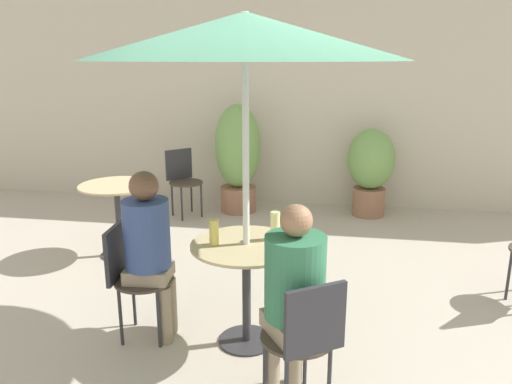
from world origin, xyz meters
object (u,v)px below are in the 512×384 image
Objects in this scene: cafe_table_near at (246,267)px; cafe_table_far at (117,202)px; beer_glass_0 at (275,226)px; potted_plant_1 at (371,167)px; potted_plant_0 at (238,155)px; umbrella at (245,37)px; bistro_chair_3 at (183,176)px; seated_person_1 at (294,288)px; bistro_chair_0 at (131,270)px; beer_glass_1 at (214,232)px; bistro_chair_1 at (305,334)px; seated_person_0 at (149,242)px.

cafe_table_near is 2.06m from cafe_table_far.
potted_plant_1 reaches higher than beer_glass_0.
cafe_table_near is 3.84× the size of beer_glass_0.
beer_glass_0 is 0.14× the size of potted_plant_0.
umbrella is (0.66, -3.01, 1.31)m from potted_plant_0.
umbrella is at bearing -90.00° from cafe_table_near.
seated_person_1 reaches higher than bistro_chair_3.
beer_glass_1 is (0.60, -0.00, 0.32)m from bistro_chair_0.
cafe_table_near is 0.81m from bistro_chair_1.
cafe_table_far is 2.55m from umbrella.
cafe_table_near is 0.62× the size of seated_person_0.
bistro_chair_1 is 0.37× the size of umbrella.
potted_plant_1 is (0.62, 3.67, -0.08)m from seated_person_1.
bistro_chair_1 is (0.45, -0.68, -0.06)m from cafe_table_near.
bistro_chair_0 reaches higher than cafe_table_far.
cafe_table_near is 0.69m from seated_person_0.
seated_person_0 is (0.14, 0.01, 0.22)m from bistro_chair_0.
potted_plant_0 is at bearing -176.71° from potted_plant_1.
beer_glass_0 is at bearing 32.74° from cafe_table_near.
seated_person_0 reaches higher than bistro_chair_3.
bistro_chair_3 is (0.23, 1.39, -0.05)m from cafe_table_far.
seated_person_1 reaches higher than cafe_table_far.
seated_person_0 is at bearing -59.97° from seated_person_1.
potted_plant_1 is (2.53, 1.75, 0.07)m from cafe_table_far.
beer_glass_1 is (-0.57, 0.51, 0.11)m from seated_person_1.
beer_glass_0 reaches higher than cafe_table_far.
seated_person_0 is at bearing -120.71° from bistro_chair_3.
bistro_chair_1 is at bearing -120.00° from bistro_chair_0.
cafe_table_far is 2.14m from beer_glass_0.
beer_glass_1 is at bearing -110.74° from potted_plant_1.
beer_glass_1 reaches higher than bistro_chair_3.
seated_person_1 is 0.86× the size of potted_plant_0.
bistro_chair_3 reaches higher than cafe_table_near.
bistro_chair_1 is 3.86m from potted_plant_0.
potted_plant_1 is at bearing 34.61° from cafe_table_far.
bistro_chair_0 is 3.07m from potted_plant_0.
cafe_table_near is at bearing -90.00° from seated_person_1.
bistro_chair_0 is at bearing -176.59° from umbrella.
seated_person_0 reaches higher than potted_plant_1.
seated_person_0 is 0.87m from beer_glass_0.
beer_glass_0 is 0.42m from beer_glass_1.
bistro_chair_3 is (-1.76, 3.42, 0.00)m from bistro_chair_1.
beer_glass_1 is at bearing -81.50° from potted_plant_0.
potted_plant_0 is at bearing -3.47° from seated_person_0.
umbrella is at bearing -41.39° from cafe_table_far.
cafe_table_far is 1.88m from potted_plant_0.
potted_plant_0 is (0.14, 3.06, 0.24)m from bistro_chair_0.
beer_glass_1 is (-0.21, -0.05, 0.26)m from cafe_table_near.
bistro_chair_0 is 0.75× the size of potted_plant_1.
seated_person_0 is (0.88, -1.40, 0.17)m from cafe_table_far.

